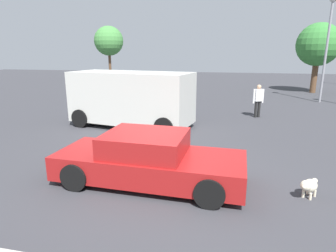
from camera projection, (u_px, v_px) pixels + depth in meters
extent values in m
plane|color=#38383D|center=(162.00, 179.00, 7.02)|extent=(80.00, 80.00, 0.00)
cube|color=maroon|center=(150.00, 165.00, 6.76)|extent=(4.49, 1.86, 0.57)
cube|color=maroon|center=(145.00, 143.00, 6.65)|extent=(1.92, 1.63, 0.50)
cube|color=slate|center=(182.00, 146.00, 6.44)|extent=(0.11, 1.45, 0.42)
cube|color=slate|center=(111.00, 140.00, 6.86)|extent=(0.11, 1.45, 0.42)
cylinder|color=black|center=(217.00, 164.00, 7.18)|extent=(0.65, 0.24, 0.64)
cylinder|color=black|center=(210.00, 193.00, 5.67)|extent=(0.65, 0.24, 0.64)
cylinder|color=black|center=(107.00, 153.00, 7.91)|extent=(0.65, 0.24, 0.64)
cylinder|color=black|center=(75.00, 177.00, 6.41)|extent=(0.65, 0.24, 0.64)
ellipsoid|color=beige|center=(310.00, 185.00, 6.11)|extent=(0.43, 0.44, 0.28)
sphere|color=beige|center=(306.00, 185.00, 5.94)|extent=(0.22, 0.22, 0.22)
sphere|color=beige|center=(304.00, 187.00, 5.89)|extent=(0.10, 0.10, 0.10)
cylinder|color=beige|center=(310.00, 197.00, 6.03)|extent=(0.06, 0.06, 0.15)
cylinder|color=beige|center=(303.00, 194.00, 6.14)|extent=(0.06, 0.06, 0.15)
cylinder|color=beige|center=(315.00, 193.00, 6.17)|extent=(0.06, 0.06, 0.15)
cylinder|color=beige|center=(308.00, 191.00, 6.28)|extent=(0.06, 0.06, 0.15)
sphere|color=beige|center=(315.00, 181.00, 6.23)|extent=(0.12, 0.12, 0.12)
cube|color=silver|center=(131.00, 97.00, 11.78)|extent=(5.30, 2.86, 2.06)
cube|color=slate|center=(188.00, 89.00, 10.74)|extent=(0.35, 1.69, 0.82)
cylinder|color=black|center=(182.00, 117.00, 12.13)|extent=(0.79, 0.38, 0.76)
cylinder|color=black|center=(164.00, 127.00, 10.43)|extent=(0.79, 0.38, 0.76)
cylinder|color=black|center=(107.00, 110.00, 13.56)|extent=(0.79, 0.38, 0.76)
cylinder|color=black|center=(81.00, 118.00, 11.86)|extent=(0.79, 0.38, 0.76)
cylinder|color=black|center=(259.00, 109.00, 13.70)|extent=(0.13, 0.13, 0.80)
cylinder|color=black|center=(256.00, 109.00, 13.66)|extent=(0.13, 0.13, 0.80)
cube|color=white|center=(258.00, 95.00, 13.51)|extent=(0.47, 0.39, 0.56)
cylinder|color=white|center=(263.00, 96.00, 13.57)|extent=(0.09, 0.09, 0.66)
cylinder|color=white|center=(254.00, 96.00, 13.46)|extent=(0.09, 0.09, 0.66)
sphere|color=tan|center=(259.00, 87.00, 13.41)|extent=(0.22, 0.22, 0.22)
cylinder|color=gray|center=(326.00, 54.00, 17.20)|extent=(0.14, 0.14, 5.98)
cylinder|color=brown|center=(110.00, 66.00, 33.76)|extent=(0.31, 0.31, 3.10)
sphere|color=#478C42|center=(109.00, 41.00, 33.05)|extent=(3.37, 3.37, 3.37)
cylinder|color=brown|center=(314.00, 77.00, 21.92)|extent=(0.43, 0.43, 2.44)
sphere|color=#387F38|center=(318.00, 44.00, 21.32)|extent=(3.19, 3.19, 3.19)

